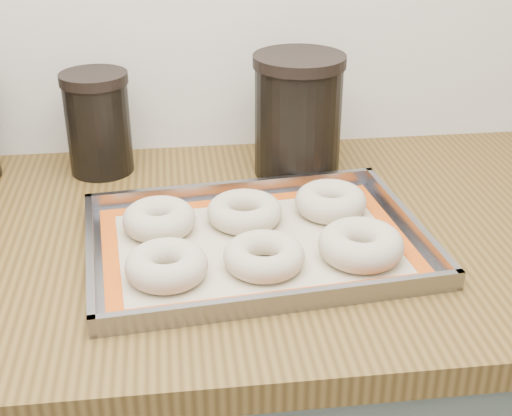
{
  "coord_description": "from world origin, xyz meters",
  "views": [
    {
      "loc": [
        -0.01,
        0.77,
        1.4
      ],
      "look_at": [
        0.09,
        1.62,
        0.96
      ],
      "focal_mm": 50.0,
      "sensor_mm": 36.0,
      "label": 1
    }
  ],
  "objects": [
    {
      "name": "bagel_front_right",
      "position": [
        0.23,
        1.56,
        0.93
      ],
      "size": [
        0.13,
        0.13,
        0.04
      ],
      "primitive_type": "torus",
      "rotation": [
        0.0,
        0.0,
        -0.14
      ],
      "color": "beige",
      "rests_on": "baking_mat"
    },
    {
      "name": "bagel_front_left",
      "position": [
        -0.03,
        1.55,
        0.92
      ],
      "size": [
        0.13,
        0.13,
        0.04
      ],
      "primitive_type": "torus",
      "rotation": [
        0.0,
        0.0,
        0.21
      ],
      "color": "beige",
      "rests_on": "baking_mat"
    },
    {
      "name": "canister_mid",
      "position": [
        -0.13,
        1.91,
        0.99
      ],
      "size": [
        0.11,
        0.11,
        0.17
      ],
      "color": "black",
      "rests_on": "countertop"
    },
    {
      "name": "baking_tray",
      "position": [
        0.09,
        1.62,
        0.91
      ],
      "size": [
        0.49,
        0.37,
        0.03
      ],
      "rotation": [
        0.0,
        0.0,
        0.09
      ],
      "color": "gray",
      "rests_on": "countertop"
    },
    {
      "name": "bagel_back_mid",
      "position": [
        0.09,
        1.68,
        0.92
      ],
      "size": [
        0.13,
        0.13,
        0.04
      ],
      "primitive_type": "torus",
      "rotation": [
        0.0,
        0.0,
        -0.21
      ],
      "color": "beige",
      "rests_on": "baking_mat"
    },
    {
      "name": "canister_right",
      "position": [
        0.19,
        1.86,
        1.0
      ],
      "size": [
        0.15,
        0.15,
        0.2
      ],
      "color": "black",
      "rests_on": "countertop"
    },
    {
      "name": "baking_mat",
      "position": [
        0.09,
        1.62,
        0.9
      ],
      "size": [
        0.45,
        0.33,
        0.0
      ],
      "rotation": [
        0.0,
        0.0,
        0.09
      ],
      "color": "#C6B793",
      "rests_on": "baking_tray"
    },
    {
      "name": "bagel_back_left",
      "position": [
        -0.04,
        1.67,
        0.92
      ],
      "size": [
        0.11,
        0.11,
        0.04
      ],
      "primitive_type": "torus",
      "rotation": [
        0.0,
        0.0,
        0.05
      ],
      "color": "beige",
      "rests_on": "baking_mat"
    },
    {
      "name": "bagel_front_mid",
      "position": [
        0.1,
        1.56,
        0.92
      ],
      "size": [
        0.12,
        0.12,
        0.04
      ],
      "primitive_type": "torus",
      "rotation": [
        0.0,
        0.0,
        0.12
      ],
      "color": "beige",
      "rests_on": "baking_mat"
    },
    {
      "name": "countertop",
      "position": [
        0.0,
        1.68,
        0.88
      ],
      "size": [
        3.06,
        0.68,
        0.04
      ],
      "primitive_type": "cube",
      "color": "brown",
      "rests_on": "cabinet"
    },
    {
      "name": "bagel_back_right",
      "position": [
        0.22,
        1.7,
        0.92
      ],
      "size": [
        0.12,
        0.12,
        0.04
      ],
      "primitive_type": "torus",
      "rotation": [
        0.0,
        0.0,
        -0.16
      ],
      "color": "beige",
      "rests_on": "baking_mat"
    }
  ]
}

